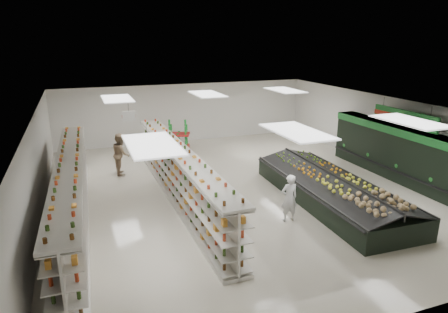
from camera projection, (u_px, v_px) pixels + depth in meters
name	position (u px, v px, depth m)	size (l,w,h in m)	color
floor	(240.00, 189.00, 15.49)	(16.00, 16.00, 0.00)	beige
ceiling	(241.00, 107.00, 14.57)	(14.00, 16.00, 0.02)	white
wall_back	(185.00, 113.00, 22.21)	(14.00, 0.02, 3.20)	white
wall_front	(397.00, 252.00, 7.84)	(14.00, 0.02, 3.20)	white
wall_left	(38.00, 170.00, 12.70)	(0.02, 16.00, 3.20)	white
wall_right	(389.00, 134.00, 17.36)	(0.02, 16.00, 3.20)	white
produce_wall_case	(405.00, 152.00, 15.96)	(0.93, 8.00, 2.20)	black
aisle_sign_near	(147.00, 141.00, 11.64)	(0.52, 0.06, 0.75)	white
aisle_sign_far	(129.00, 116.00, 15.23)	(0.52, 0.06, 0.75)	white
hortifruti_banner	(404.00, 118.00, 15.46)	(0.12, 3.20, 0.95)	#1D6D29
gondola_left	(72.00, 195.00, 12.61)	(1.17, 11.09, 1.92)	silver
gondola_center	(179.00, 177.00, 14.23)	(0.94, 10.92, 1.89)	silver
produce_island	(331.00, 189.00, 14.18)	(2.81, 7.23, 1.07)	black
soda_endcap	(178.00, 135.00, 20.89)	(1.34, 1.14, 1.46)	#AC2413
shopper_main	(289.00, 198.00, 12.60)	(0.57, 0.37, 1.56)	white
shopper_background	(121.00, 154.00, 16.96)	(0.87, 0.54, 1.78)	tan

